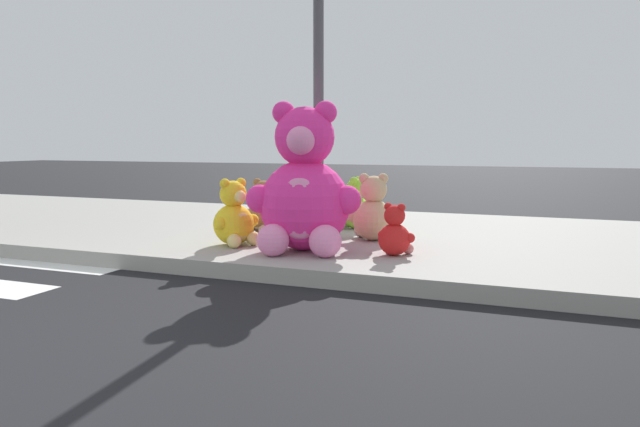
% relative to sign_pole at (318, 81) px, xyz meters
% --- Properties ---
extents(sidewalk, '(28.00, 4.40, 0.15)m').
position_rel_sign_pole_xyz_m(sidewalk, '(-1.00, 0.80, -1.77)').
color(sidewalk, '#9E9B93').
rests_on(sidewalk, ground_plane).
extents(sign_pole, '(0.56, 0.11, 3.20)m').
position_rel_sign_pole_xyz_m(sign_pole, '(0.00, 0.00, 0.00)').
color(sign_pole, '#4C4C51').
rests_on(sign_pole, sidewalk).
extents(plush_pink_large, '(1.10, 1.02, 1.45)m').
position_rel_sign_pole_xyz_m(plush_pink_large, '(0.08, -0.59, -1.12)').
color(plush_pink_large, '#F22D93').
rests_on(plush_pink_large, sidewalk).
extents(plush_lavender, '(0.39, 0.42, 0.55)m').
position_rel_sign_pole_xyz_m(plush_lavender, '(-0.26, 0.58, -1.48)').
color(plush_lavender, '#B28CD8').
rests_on(plush_lavender, sidewalk).
extents(plush_tan, '(0.54, 0.52, 0.73)m').
position_rel_sign_pole_xyz_m(plush_tan, '(0.54, 0.25, -1.41)').
color(plush_tan, tan).
rests_on(plush_tan, sidewalk).
extents(plush_lime, '(0.43, 0.50, 0.64)m').
position_rel_sign_pole_xyz_m(plush_lime, '(0.09, 1.00, -1.44)').
color(plush_lime, '#8CD133').
rests_on(plush_lime, sidewalk).
extents(plush_brown, '(0.50, 0.44, 0.64)m').
position_rel_sign_pole_xyz_m(plush_brown, '(-0.77, 0.20, -1.44)').
color(plush_brown, olive).
rests_on(plush_brown, sidewalk).
extents(plush_yellow, '(0.50, 0.49, 0.69)m').
position_rel_sign_pole_xyz_m(plush_yellow, '(-0.71, -0.56, -1.42)').
color(plush_yellow, yellow).
rests_on(plush_yellow, sidewalk).
extents(plush_red, '(0.37, 0.35, 0.49)m').
position_rel_sign_pole_xyz_m(plush_red, '(0.97, -0.51, -1.50)').
color(plush_red, red).
rests_on(plush_red, sidewalk).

